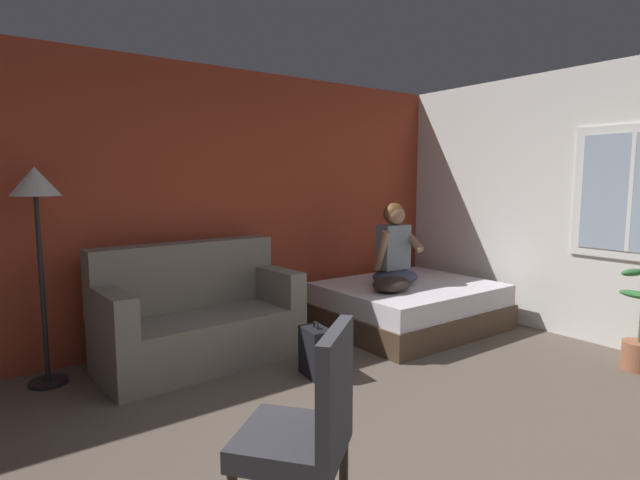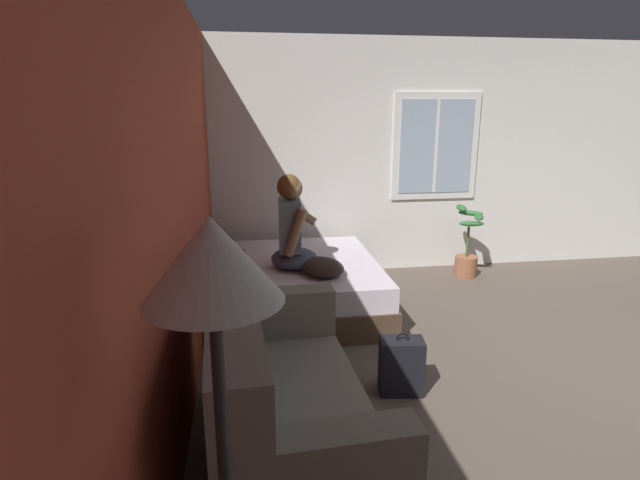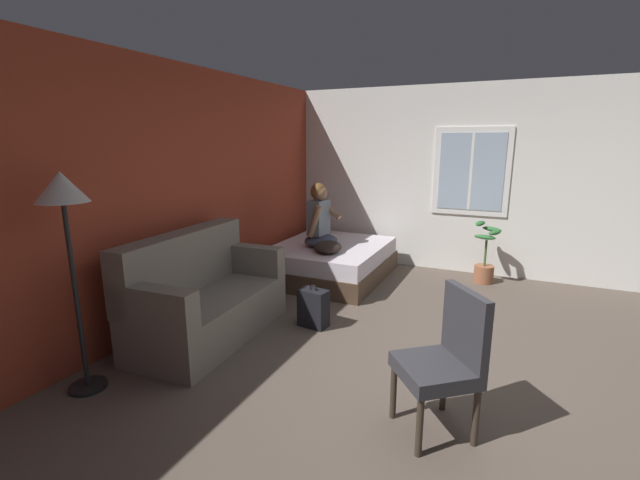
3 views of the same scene
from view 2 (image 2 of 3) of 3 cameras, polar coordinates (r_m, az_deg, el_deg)
The scene contains 10 objects.
wall_back_accent at distance 2.76m, azimuth -18.25°, elevation 1.67°, with size 11.07×0.16×2.70m, color #993823.
wall_side_with_window at distance 6.36m, azimuth 16.07°, elevation 9.12°, with size 0.19×7.45×2.70m.
bed at distance 4.96m, azimuth -2.06°, elevation -5.16°, with size 1.79×1.49×0.48m.
couch at distance 2.84m, azimuth -4.84°, elevation -18.36°, with size 1.74×0.91×1.04m.
person_seated at distance 4.64m, azimuth -3.22°, elevation 1.17°, with size 0.55×0.48×0.88m.
backpack at distance 3.64m, azimuth 9.23°, elevation -14.06°, with size 0.27×0.32×0.46m.
throw_pillow at distance 4.49m, azimuth 0.27°, elevation -3.09°, with size 0.48×0.36×0.14m, color #2D231E.
cell_phone at distance 4.48m, azimuth 0.48°, elevation -4.01°, with size 0.07×0.14×0.01m, color black.
floor_lamp at distance 1.31m, azimuth -11.86°, elevation -8.89°, with size 0.36×0.36×1.70m.
potted_plant at distance 6.09m, azimuth 16.46°, elevation -1.26°, with size 0.39×0.37×0.85m.
Camera 2 is at (-2.65, 2.63, 1.96)m, focal length 28.00 mm.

